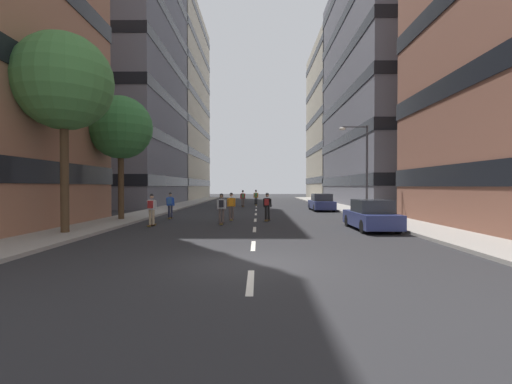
{
  "coord_description": "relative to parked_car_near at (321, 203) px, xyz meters",
  "views": [
    {
      "loc": [
        0.17,
        -10.22,
        2.19
      ],
      "look_at": [
        0.0,
        21.19,
        1.68
      ],
      "focal_mm": 25.31,
      "sensor_mm": 36.0,
      "label": 1
    }
  ],
  "objects": [
    {
      "name": "skater_5",
      "position": [
        -5.92,
        9.09,
        0.32
      ],
      "size": [
        0.54,
        0.91,
        1.78
      ],
      "color": "brown",
      "rests_on": "ground_plane"
    },
    {
      "name": "ground_plane",
      "position": [
        -5.86,
        0.79,
        -0.7
      ],
      "size": [
        137.13,
        137.13,
        0.0
      ],
      "primitive_type": "plane",
      "color": "#28282B"
    },
    {
      "name": "skater_0",
      "position": [
        -7.41,
        -9.05,
        0.29
      ],
      "size": [
        0.54,
        0.91,
        1.78
      ],
      "color": "brown",
      "rests_on": "ground_plane"
    },
    {
      "name": "sidewalk_left",
      "position": [
        -14.3,
        3.65,
        -0.63
      ],
      "size": [
        2.76,
        62.85,
        0.14
      ],
      "primitive_type": "cube",
      "color": "#9E9991",
      "rests_on": "ground_plane"
    },
    {
      "name": "street_tree_mid",
      "position": [
        -14.3,
        -16.28,
        6.1
      ],
      "size": [
        4.25,
        4.25,
        8.82
      ],
      "color": "#4C3823",
      "rests_on": "sidewalk_left"
    },
    {
      "name": "skater_1",
      "position": [
        -11.52,
        -12.61,
        0.32
      ],
      "size": [
        0.56,
        0.92,
        1.78
      ],
      "color": "brown",
      "rests_on": "ground_plane"
    },
    {
      "name": "parked_car_near",
      "position": [
        0.0,
        0.0,
        0.0
      ],
      "size": [
        1.82,
        4.4,
        1.52
      ],
      "color": "navy",
      "rests_on": "ground_plane"
    },
    {
      "name": "skater_2",
      "position": [
        -11.6,
        -8.07,
        0.32
      ],
      "size": [
        0.53,
        0.9,
        1.78
      ],
      "color": "brown",
      "rests_on": "ground_plane"
    },
    {
      "name": "building_left_far",
      "position": [
        -24.24,
        30.54,
        15.68
      ],
      "size": [
        17.22,
        23.67,
        32.59
      ],
      "color": "#BCB29E",
      "rests_on": "ground_plane"
    },
    {
      "name": "street_tree_near",
      "position": [
        -14.3,
        -9.68,
        5.14
      ],
      "size": [
        3.92,
        3.92,
        7.7
      ],
      "color": "#4C3823",
      "rests_on": "sidewalk_left"
    },
    {
      "name": "parked_car_mid",
      "position": [
        0.0,
        -14.18,
        0.0
      ],
      "size": [
        1.82,
        4.4,
        1.52
      ],
      "color": "navy",
      "rests_on": "ground_plane"
    },
    {
      "name": "sidewalk_right",
      "position": [
        2.58,
        3.65,
        -0.63
      ],
      "size": [
        2.76,
        62.85,
        0.14
      ],
      "primitive_type": "cube",
      "color": "#9E9991",
      "rests_on": "ground_plane"
    },
    {
      "name": "streetlamp_right",
      "position": [
        1.94,
        -5.78,
        3.44
      ],
      "size": [
        2.13,
        0.3,
        6.5
      ],
      "color": "#3F3F44",
      "rests_on": "sidewalk_right"
    },
    {
      "name": "building_right_mid",
      "position": [
        12.51,
        9.69,
        13.28
      ],
      "size": [
        17.22,
        24.01,
        27.78
      ],
      "color": "slate",
      "rests_on": "ground_plane"
    },
    {
      "name": "skater_3",
      "position": [
        -7.29,
        5.86,
        0.32
      ],
      "size": [
        0.56,
        0.92,
        1.78
      ],
      "color": "brown",
      "rests_on": "ground_plane"
    },
    {
      "name": "lane_markings",
      "position": [
        -5.86,
        0.94,
        -0.7
      ],
      "size": [
        0.16,
        52.2,
        0.01
      ],
      "color": "silver",
      "rests_on": "ground_plane"
    },
    {
      "name": "skater_6",
      "position": [
        -5.11,
        -9.64,
        0.32
      ],
      "size": [
        0.57,
        0.92,
        1.78
      ],
      "color": "brown",
      "rests_on": "ground_plane"
    },
    {
      "name": "building_right_far",
      "position": [
        12.51,
        30.54,
        12.65
      ],
      "size": [
        17.22,
        19.07,
        26.51
      ],
      "color": "#B2A893",
      "rests_on": "ground_plane"
    },
    {
      "name": "skater_4",
      "position": [
        -7.78,
        -11.66,
        0.32
      ],
      "size": [
        0.54,
        0.91,
        1.78
      ],
      "color": "brown",
      "rests_on": "ground_plane"
    },
    {
      "name": "building_left_mid",
      "position": [
        -24.24,
        9.69,
        17.75
      ],
      "size": [
        17.22,
        19.1,
        36.72
      ],
      "color": "slate",
      "rests_on": "ground_plane"
    }
  ]
}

